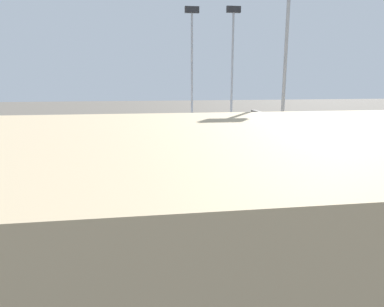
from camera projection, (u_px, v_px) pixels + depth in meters
name	position (u px, v px, depth m)	size (l,w,h in m)	color
ground_plane	(202.00, 168.00, 59.01)	(400.00, 400.00, 0.00)	#60594F
track_bed_0	(193.00, 155.00, 68.67)	(140.00, 2.80, 0.12)	#3D3833
track_bed_1	(197.00, 161.00, 63.83)	(140.00, 2.80, 0.12)	#4C443D
track_bed_2	(202.00, 167.00, 59.00)	(140.00, 2.80, 0.12)	#3D3833
track_bed_3	(207.00, 175.00, 54.17)	(140.00, 2.80, 0.12)	#3D3833
track_bed_4	(214.00, 185.00, 49.33)	(140.00, 2.80, 0.12)	#3D3833
train_on_track_4	(307.00, 164.00, 50.87)	(95.60, 3.06, 5.00)	silver
train_on_track_2	(174.00, 157.00, 57.88)	(139.00, 3.06, 4.40)	#285193
train_on_track_0	(227.00, 142.00, 69.16)	(95.60, 3.00, 5.00)	#A8AAB2
train_on_track_1	(105.00, 153.00, 60.96)	(10.00, 3.00, 5.00)	#D85914
light_mast_0	(232.00, 63.00, 68.88)	(2.80, 0.70, 29.00)	#9EA0A5
light_mast_1	(286.00, 58.00, 43.75)	(2.80, 0.70, 27.68)	#9EA0A5
light_mast_2	(192.00, 63.00, 68.44)	(2.80, 0.70, 28.86)	#9EA0A5
signal_gantry	(276.00, 124.00, 59.36)	(0.70, 25.00, 8.80)	#4C4742
maintenance_shed	(131.00, 245.00, 18.53)	(47.51, 21.77, 12.16)	tan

